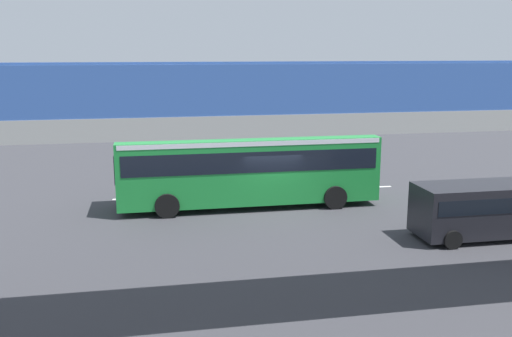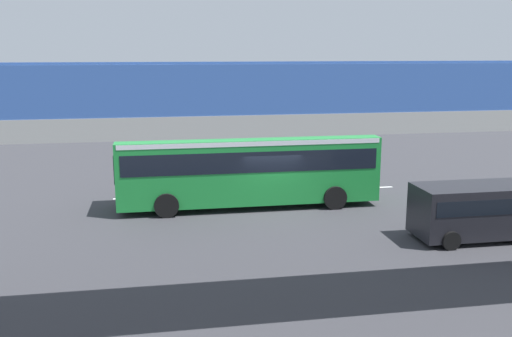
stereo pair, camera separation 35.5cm
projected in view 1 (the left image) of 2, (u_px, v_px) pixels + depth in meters
ground at (271, 209)px, 25.14m from camera, size 80.00×80.00×0.00m
city_bus at (248, 165)px, 25.38m from camera, size 11.54×2.85×3.15m
parked_van at (479, 207)px, 21.14m from camera, size 4.80×2.17×2.05m
bicycle_blue at (445, 214)px, 23.12m from camera, size 1.77×0.44×0.96m
bicycle_orange at (453, 204)px, 24.50m from camera, size 1.77×0.44×0.96m
bicycle_red at (492, 210)px, 23.68m from camera, size 1.77×0.44×0.96m
traffic_sign at (323, 150)px, 29.14m from camera, size 0.08×0.60×2.80m
lane_dash_leftmost at (373, 187)px, 29.12m from camera, size 2.00×0.20×0.01m
lane_dash_left at (297, 191)px, 28.39m from camera, size 2.00×0.20×0.01m
lane_dash_centre at (218, 194)px, 27.66m from camera, size 2.00×0.20×0.01m
lane_dash_right at (134, 198)px, 26.93m from camera, size 2.00×0.20×0.01m
pedestrian_overpass at (358, 131)px, 14.26m from camera, size 30.14×2.60×6.64m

